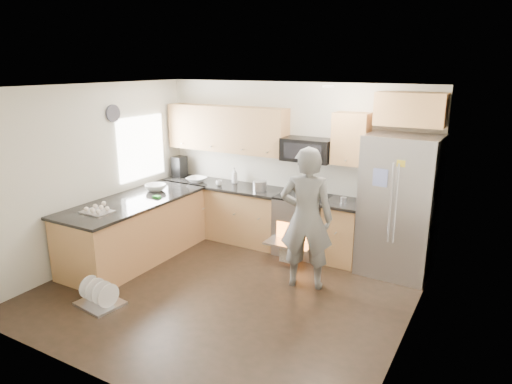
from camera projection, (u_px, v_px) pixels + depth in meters
The scene contains 8 objects.
ground at pixel (224, 292), 5.92m from camera, with size 4.50×4.50×0.00m, color black.
room_shell at pixel (220, 166), 5.50m from camera, with size 4.54×4.04×2.62m.
back_cabinet_run at pixel (252, 185), 7.41m from camera, with size 4.45×0.64×2.50m.
peninsula at pixel (135, 230), 6.84m from camera, with size 0.96×2.36×1.03m.
stove_range at pixel (303, 211), 6.99m from camera, with size 0.76×0.97×1.79m.
refrigerator at pixel (399, 206), 6.25m from camera, with size 0.99×0.79×1.96m.
person at pixel (306, 219), 5.86m from camera, with size 0.69×0.45×1.88m, color slate.
dish_rack at pixel (100, 298), 5.59m from camera, with size 0.58×0.49×0.33m.
Camera 1 is at (3.00, -4.46, 2.85)m, focal length 32.00 mm.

